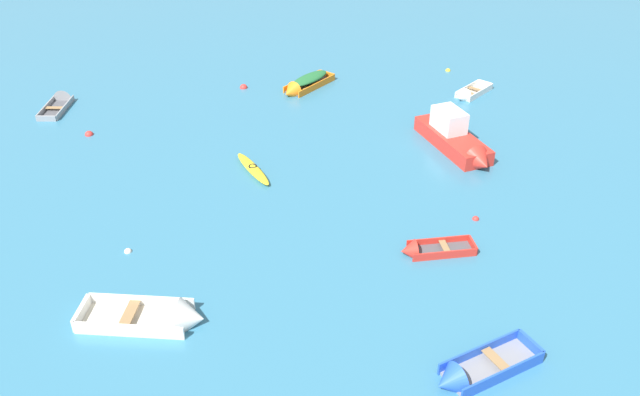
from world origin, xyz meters
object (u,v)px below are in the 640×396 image
rowboat_grey_center (61,101)px  mooring_buoy_between_boats_right (448,71)px  kayak_yellow_back_row_center (253,169)px  mooring_buoy_trailing (476,219)px  motor_launch_red_outer_right (457,139)px  mooring_buoy_central (89,135)px  rowboat_blue_cluster_inner (468,374)px  mooring_buoy_between_boats_left (128,252)px  mooring_buoy_midfield (244,88)px  rowboat_orange_far_left (303,85)px  rowboat_white_near_right (467,95)px  rowboat_red_midfield_right (423,250)px  rowboat_white_cluster_outer (167,318)px

rowboat_grey_center → mooring_buoy_between_boats_right: bearing=14.5°
kayak_yellow_back_row_center → mooring_buoy_trailing: bearing=-20.2°
motor_launch_red_outer_right → mooring_buoy_central: bearing=177.2°
motor_launch_red_outer_right → rowboat_blue_cluster_inner: (-1.68, -14.99, -0.38)m
kayak_yellow_back_row_center → mooring_buoy_between_boats_left: kayak_yellow_back_row_center is taller
mooring_buoy_trailing → mooring_buoy_midfield: (-11.73, 13.66, 0.00)m
motor_launch_red_outer_right → mooring_buoy_central: (-18.97, 0.92, -0.59)m
motor_launch_red_outer_right → rowboat_orange_far_left: bearing=137.9°
rowboat_white_near_right → kayak_yellow_back_row_center: bearing=-141.6°
rowboat_orange_far_left → mooring_buoy_trailing: rowboat_orange_far_left is taller
rowboat_grey_center → rowboat_red_midfield_right: size_ratio=1.08×
rowboat_grey_center → mooring_buoy_midfield: size_ratio=7.11×
mooring_buoy_trailing → mooring_buoy_midfield: bearing=130.7°
rowboat_white_cluster_outer → mooring_buoy_between_boats_right: bearing=62.1°
rowboat_red_midfield_right → rowboat_white_near_right: bearing=75.1°
motor_launch_red_outer_right → rowboat_red_midfield_right: (-2.45, -8.65, -0.43)m
mooring_buoy_trailing → mooring_buoy_between_boats_right: (1.00, 16.92, 0.00)m
rowboat_white_cluster_outer → rowboat_orange_far_left: bearing=80.5°
rowboat_white_near_right → mooring_buoy_central: size_ratio=6.71×
rowboat_orange_far_left → mooring_buoy_central: (-10.86, -6.41, -0.32)m
mooring_buoy_between_boats_left → mooring_buoy_midfield: (2.30, 16.45, 0.00)m
motor_launch_red_outer_right → mooring_buoy_midfield: size_ratio=12.17×
rowboat_blue_cluster_inner → mooring_buoy_between_boats_right: 25.85m
rowboat_orange_far_left → rowboat_blue_cluster_inner: rowboat_blue_cluster_inner is taller
rowboat_red_midfield_right → mooring_buoy_central: size_ratio=7.02×
rowboat_grey_center → mooring_buoy_trailing: bearing=-26.6°
rowboat_grey_center → mooring_buoy_between_boats_left: 15.86m
mooring_buoy_trailing → motor_launch_red_outer_right: bearing=90.0°
rowboat_red_midfield_right → kayak_yellow_back_row_center: bearing=140.7°
rowboat_white_cluster_outer → mooring_buoy_central: size_ratio=10.02×
rowboat_grey_center → mooring_buoy_between_boats_left: bearing=-60.3°
motor_launch_red_outer_right → mooring_buoy_between_boats_right: size_ratio=17.52×
motor_launch_red_outer_right → mooring_buoy_midfield: motor_launch_red_outer_right is taller
motor_launch_red_outer_right → rowboat_grey_center: bearing=167.7°
rowboat_orange_far_left → mooring_buoy_between_boats_left: bearing=-109.9°
rowboat_red_midfield_right → rowboat_white_near_right: (4.04, 15.21, 0.01)m
rowboat_orange_far_left → kayak_yellow_back_row_center: rowboat_orange_far_left is taller
motor_launch_red_outer_right → rowboat_white_near_right: (1.59, 6.56, -0.42)m
motor_launch_red_outer_right → rowboat_red_midfield_right: size_ratio=1.84×
rowboat_blue_cluster_inner → mooring_buoy_trailing: rowboat_blue_cluster_inner is taller
mooring_buoy_midfield → rowboat_orange_far_left: bearing=-2.0°
mooring_buoy_between_boats_right → mooring_buoy_trailing: bearing=-93.4°
motor_launch_red_outer_right → rowboat_red_midfield_right: bearing=-105.8°
mooring_buoy_between_boats_left → mooring_buoy_between_boats_right: bearing=52.7°
mooring_buoy_central → mooring_buoy_trailing: bearing=-20.6°
mooring_buoy_between_boats_left → motor_launch_red_outer_right: bearing=32.7°
rowboat_blue_cluster_inner → mooring_buoy_central: size_ratio=8.68×
motor_launch_red_outer_right → rowboat_white_cluster_outer: bearing=-131.8°
mooring_buoy_between_boats_left → mooring_buoy_midfield: mooring_buoy_midfield is taller
rowboat_grey_center → rowboat_red_midfield_right: (19.44, -13.43, 0.01)m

